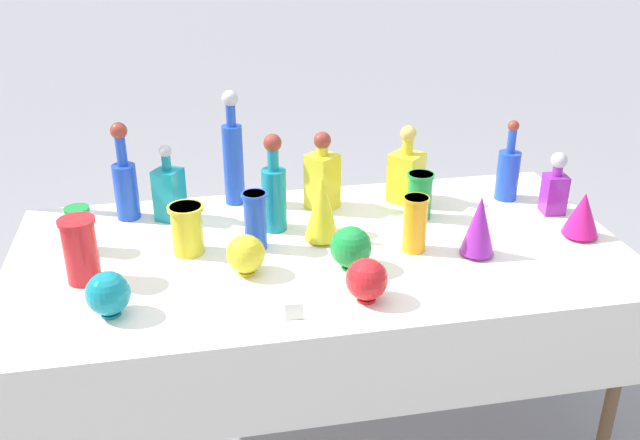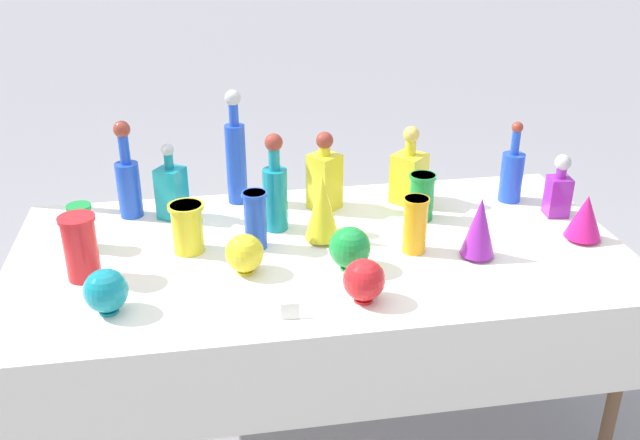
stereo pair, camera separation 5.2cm
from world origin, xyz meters
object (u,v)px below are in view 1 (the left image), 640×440
(slender_vase_3, at_px, (187,228))
(fluted_vase_0, at_px, (479,225))
(square_decanter_1, at_px, (322,176))
(slender_vase_2, at_px, (415,222))
(tall_bottle_0, at_px, (125,182))
(tall_bottle_2, at_px, (274,191))
(tall_bottle_1, at_px, (508,171))
(tall_bottle_3, at_px, (233,156))
(round_bowl_2, at_px, (351,247))
(fluted_vase_2, at_px, (322,208))
(square_decanter_2, at_px, (555,187))
(round_bowl_3, at_px, (108,294))
(slender_vase_5, at_px, (80,249))
(slender_vase_0, at_px, (255,219))
(round_bowl_0, at_px, (367,279))
(square_decanter_0, at_px, (406,173))
(square_decanter_3, at_px, (169,191))
(slender_vase_4, at_px, (80,228))
(round_bowl_1, at_px, (246,254))
(slender_vase_1, at_px, (420,194))
(cardboard_box_behind_left, at_px, (228,262))
(fluted_vase_1, at_px, (583,214))

(slender_vase_3, bearing_deg, fluted_vase_0, -12.08)
(square_decanter_1, height_order, slender_vase_2, square_decanter_1)
(tall_bottle_0, relative_size, tall_bottle_2, 1.03)
(square_decanter_1, bearing_deg, tall_bottle_1, -3.83)
(tall_bottle_0, height_order, tall_bottle_3, tall_bottle_3)
(tall_bottle_0, xyz_separation_m, tall_bottle_3, (0.38, 0.06, 0.05))
(round_bowl_2, bearing_deg, fluted_vase_2, 104.10)
(square_decanter_2, height_order, round_bowl_2, square_decanter_2)
(fluted_vase_2, height_order, round_bowl_3, fluted_vase_2)
(slender_vase_5, relative_size, fluted_vase_0, 1.00)
(tall_bottle_2, height_order, round_bowl_2, tall_bottle_2)
(slender_vase_0, xyz_separation_m, round_bowl_2, (0.27, -0.19, -0.03))
(slender_vase_5, bearing_deg, tall_bottle_0, 75.85)
(tall_bottle_1, bearing_deg, tall_bottle_3, 171.11)
(tall_bottle_3, relative_size, round_bowl_2, 3.10)
(tall_bottle_2, height_order, round_bowl_3, tall_bottle_2)
(round_bowl_0, height_order, round_bowl_3, round_bowl_3)
(slender_vase_0, bearing_deg, slender_vase_3, 177.49)
(square_decanter_0, xyz_separation_m, round_bowl_3, (-1.03, -0.60, -0.04))
(tall_bottle_2, distance_m, square_decanter_3, 0.38)
(slender_vase_2, bearing_deg, slender_vase_3, 170.33)
(slender_vase_3, bearing_deg, tall_bottle_2, 21.88)
(slender_vase_4, bearing_deg, round_bowl_1, -26.22)
(slender_vase_4, bearing_deg, tall_bottle_3, 29.60)
(round_bowl_2, bearing_deg, round_bowl_3, -169.43)
(tall_bottle_2, relative_size, slender_vase_5, 1.69)
(tall_bottle_3, bearing_deg, round_bowl_3, -119.79)
(square_decanter_2, distance_m, fluted_vase_2, 0.86)
(tall_bottle_1, relative_size, slender_vase_3, 1.87)
(tall_bottle_2, height_order, square_decanter_2, tall_bottle_2)
(slender_vase_5, bearing_deg, round_bowl_3, -66.93)
(slender_vase_1, relative_size, round_bowl_2, 1.21)
(cardboard_box_behind_left, bearing_deg, slender_vase_0, -86.86)
(round_bowl_0, xyz_separation_m, round_bowl_2, (-0.00, 0.19, 0.00))
(round_bowl_3, bearing_deg, tall_bottle_0, 88.21)
(round_bowl_0, bearing_deg, tall_bottle_0, 134.57)
(square_decanter_2, xyz_separation_m, square_decanter_3, (-1.35, 0.21, 0.01))
(tall_bottle_0, distance_m, tall_bottle_3, 0.39)
(square_decanter_2, xyz_separation_m, slender_vase_3, (-1.30, -0.06, -0.01))
(tall_bottle_2, distance_m, slender_vase_1, 0.52)
(slender_vase_4, bearing_deg, square_decanter_2, -0.48)
(tall_bottle_2, xyz_separation_m, fluted_vase_1, (1.00, -0.25, -0.06))
(slender_vase_3, distance_m, slender_vase_5, 0.34)
(square_decanter_1, distance_m, round_bowl_0, 0.66)
(tall_bottle_0, bearing_deg, round_bowl_3, -91.79)
(slender_vase_1, distance_m, round_bowl_2, 0.45)
(square_decanter_2, bearing_deg, round_bowl_0, -150.60)
(fluted_vase_1, bearing_deg, round_bowl_0, -162.31)
(tall_bottle_2, bearing_deg, square_decanter_1, 36.26)
(fluted_vase_1, relative_size, cardboard_box_behind_left, 0.28)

